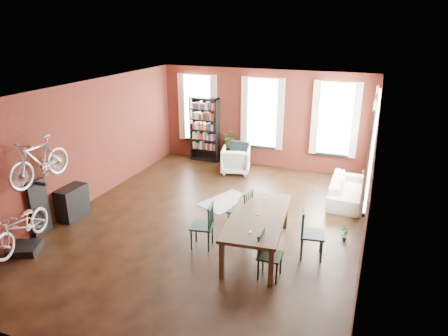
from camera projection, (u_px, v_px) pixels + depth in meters
The scene contains 19 objects.
room at pixel (228, 133), 9.38m from camera, with size 9.00×9.04×3.22m.
dining_table at pixel (257, 233), 8.40m from camera, with size 1.11×2.44×0.83m, color #493C2B.
dining_chair_a at pixel (202, 226), 8.51m from camera, with size 0.46×0.46×1.00m, color #1A3B37.
dining_chair_b at pixel (240, 210), 9.16m from camera, with size 0.48×0.48×1.04m, color #1E2F1C.
dining_chair_c at pixel (270, 256), 7.49m from camera, with size 0.43×0.43×0.94m, color black.
dining_chair_d at pixel (312, 234), 8.13m from camera, with size 0.48×0.48×1.05m, color #1B393D.
bookshelf at pixel (205, 129), 13.72m from camera, with size 1.00×0.32×2.20m, color black.
white_armchair at pixel (236, 159), 12.79m from camera, with size 0.87×0.81×0.89m, color silver.
cream_sofa at pixel (347, 186), 10.79m from camera, with size 2.08×0.61×0.81m, color beige.
striped_rug at pixel (226, 201), 10.84m from camera, with size 0.88×1.42×0.01m, color black.
bike_trainer at pixel (25, 248), 8.44m from camera, with size 0.57×0.57×0.17m, color black.
bike_wall_rack at pixel (39, 207), 9.02m from camera, with size 0.16×0.60×1.30m, color black.
console_table at pixel (72, 202), 9.85m from camera, with size 0.40×0.80×0.80m, color black.
plant_stand at pixel (231, 155), 13.68m from camera, with size 0.28×0.28×0.57m, color black.
plant_by_sofa at pixel (364, 183), 11.73m from camera, with size 0.34×0.61×0.27m, color #386227.
plant_small at pixel (344, 238), 8.88m from camera, with size 0.19×0.36×0.13m, color #2F6026.
bicycle_floor at pixel (19, 208), 8.13m from camera, with size 0.60×0.90×1.71m, color silver.
bicycle_hung at pixel (37, 146), 8.42m from camera, with size 0.47×1.00×1.66m, color #A5A8AD.
plant_on_stand at pixel (230, 140), 13.53m from camera, with size 0.57×0.64×0.50m, color #2A4F1F.
Camera 1 is at (3.46, -7.88, 4.61)m, focal length 32.00 mm.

